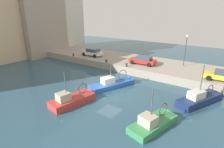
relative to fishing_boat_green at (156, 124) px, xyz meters
The scene contains 15 objects.
water_surface 7.78m from the fishing_boat_green, 67.31° to the left, with size 80.00×80.00×0.00m, color #2D5166.
quay_wall 16.19m from the fishing_boat_green, 26.33° to the left, with size 9.00×56.00×1.20m, color #9E9384.
fishing_boat_green is the anchor object (origin of this frame).
fishing_boat_navy 7.17m from the fishing_boat_green, 19.45° to the right, with size 6.63×4.13×5.09m.
fishing_boat_red 8.83m from the fishing_boat_green, 96.87° to the left, with size 5.87×2.91×4.72m.
fishing_boat_blue 9.44m from the fishing_boat_green, 56.72° to the left, with size 7.11×4.21×4.19m.
parked_car_yellow 12.66m from the fishing_boat_green, 17.60° to the right, with size 2.02×4.33×1.30m.
parked_car_red 15.20m from the fishing_boat_green, 30.63° to the left, with size 2.06×4.32×1.33m.
parked_car_white 22.42m from the fishing_boat_green, 55.27° to the left, with size 2.08×4.13×1.45m.
mooring_bollard_south 13.90m from the fishing_boat_green, 41.56° to the left, with size 0.28×0.28×0.55m, color #2D2D33.
mooring_bollard_mid 16.81m from the fishing_boat_green, 51.85° to the left, with size 0.28×0.28×0.55m, color #2D2D33.
mooring_bollard_north 23.61m from the fishing_boat_green, 63.95° to the left, with size 0.28×0.28×0.55m, color #2D2D33.
quay_streetlamp 16.70m from the fishing_boat_green, ahead, with size 0.36×0.36×4.83m.
waterfront_building_west 39.16m from the fishing_boat_green, 61.33° to the left, with size 8.52×8.11×17.84m.
waterfront_building_east_mid 35.47m from the fishing_boat_green, 71.00° to the left, with size 10.10×7.28×18.70m.
Camera 1 is at (-15.98, -11.73, 9.31)m, focal length 28.71 mm.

